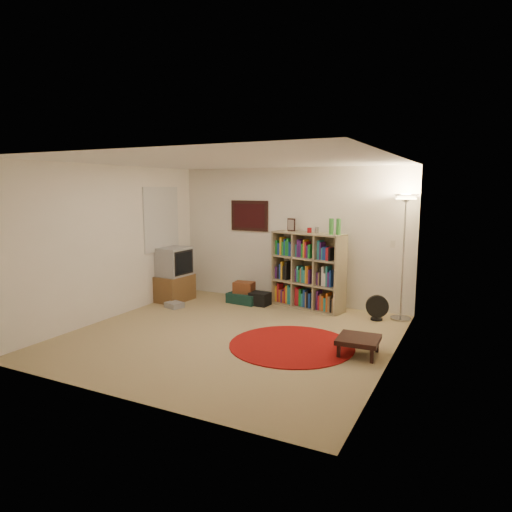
{
  "coord_description": "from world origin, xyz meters",
  "views": [
    {
      "loc": [
        3.17,
        -5.57,
        2.14
      ],
      "look_at": [
        0.1,
        0.6,
        1.1
      ],
      "focal_mm": 32.0,
      "sensor_mm": 36.0,
      "label": 1
    }
  ],
  "objects_px": {
    "tv_stand": "(174,275)",
    "side_table": "(358,340)",
    "bookshelf": "(307,272)",
    "floor_fan": "(377,308)",
    "floor_lamp": "(405,216)",
    "suitcase": "(244,298)"
  },
  "relations": [
    {
      "from": "suitcase",
      "to": "side_table",
      "type": "bearing_deg",
      "value": -27.81
    },
    {
      "from": "suitcase",
      "to": "floor_fan",
      "type": "bearing_deg",
      "value": 4.89
    },
    {
      "from": "side_table",
      "to": "floor_fan",
      "type": "bearing_deg",
      "value": 93.84
    },
    {
      "from": "floor_lamp",
      "to": "side_table",
      "type": "height_order",
      "value": "floor_lamp"
    },
    {
      "from": "suitcase",
      "to": "side_table",
      "type": "height_order",
      "value": "side_table"
    },
    {
      "from": "floor_lamp",
      "to": "side_table",
      "type": "distance_m",
      "value": 2.43
    },
    {
      "from": "floor_fan",
      "to": "bookshelf",
      "type": "bearing_deg",
      "value": 150.87
    },
    {
      "from": "floor_fan",
      "to": "tv_stand",
      "type": "height_order",
      "value": "tv_stand"
    },
    {
      "from": "bookshelf",
      "to": "side_table",
      "type": "xyz_separation_m",
      "value": [
        1.41,
        -1.92,
        -0.46
      ]
    },
    {
      "from": "bookshelf",
      "to": "tv_stand",
      "type": "bearing_deg",
      "value": -151.17
    },
    {
      "from": "floor_lamp",
      "to": "suitcase",
      "type": "distance_m",
      "value": 3.23
    },
    {
      "from": "suitcase",
      "to": "floor_lamp",
      "type": "bearing_deg",
      "value": 9.69
    },
    {
      "from": "tv_stand",
      "to": "side_table",
      "type": "distance_m",
      "value": 4.07
    },
    {
      "from": "floor_lamp",
      "to": "suitcase",
      "type": "bearing_deg",
      "value": -176.14
    },
    {
      "from": "floor_lamp",
      "to": "tv_stand",
      "type": "xyz_separation_m",
      "value": [
        -4.07,
        -0.62,
        -1.2
      ]
    },
    {
      "from": "tv_stand",
      "to": "suitcase",
      "type": "relative_size",
      "value": 1.67
    },
    {
      "from": "bookshelf",
      "to": "side_table",
      "type": "bearing_deg",
      "value": -39.38
    },
    {
      "from": "bookshelf",
      "to": "tv_stand",
      "type": "relative_size",
      "value": 1.59
    },
    {
      "from": "bookshelf",
      "to": "floor_fan",
      "type": "height_order",
      "value": "bookshelf"
    },
    {
      "from": "bookshelf",
      "to": "floor_fan",
      "type": "xyz_separation_m",
      "value": [
        1.3,
        -0.24,
        -0.45
      ]
    },
    {
      "from": "bookshelf",
      "to": "floor_fan",
      "type": "distance_m",
      "value": 1.39
    },
    {
      "from": "bookshelf",
      "to": "side_table",
      "type": "relative_size",
      "value": 2.99
    }
  ]
}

